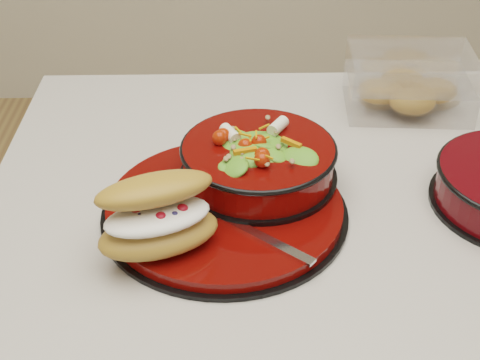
{
  "coord_description": "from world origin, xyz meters",
  "views": [
    {
      "loc": [
        -0.29,
        -0.72,
        1.43
      ],
      "look_at": [
        -0.28,
        -0.02,
        0.94
      ],
      "focal_mm": 50.0,
      "sensor_mm": 36.0,
      "label": 1
    }
  ],
  "objects_px": {
    "croissant": "(158,215)",
    "fork": "(247,229)",
    "pastry_box": "(408,83)",
    "salad_bowl": "(258,156)",
    "dinner_plate": "(225,208)"
  },
  "relations": [
    {
      "from": "pastry_box",
      "to": "fork",
      "type": "bearing_deg",
      "value": -124.48
    },
    {
      "from": "salad_bowl",
      "to": "dinner_plate",
      "type": "bearing_deg",
      "value": -128.76
    },
    {
      "from": "pastry_box",
      "to": "salad_bowl",
      "type": "bearing_deg",
      "value": -133.83
    },
    {
      "from": "dinner_plate",
      "to": "croissant",
      "type": "bearing_deg",
      "value": -134.54
    },
    {
      "from": "salad_bowl",
      "to": "pastry_box",
      "type": "relative_size",
      "value": 1.04
    },
    {
      "from": "salad_bowl",
      "to": "pastry_box",
      "type": "xyz_separation_m",
      "value": [
        0.25,
        0.23,
        -0.01
      ]
    },
    {
      "from": "dinner_plate",
      "to": "salad_bowl",
      "type": "xyz_separation_m",
      "value": [
        0.04,
        0.05,
        0.04
      ]
    },
    {
      "from": "croissant",
      "to": "fork",
      "type": "bearing_deg",
      "value": -7.81
    },
    {
      "from": "salad_bowl",
      "to": "pastry_box",
      "type": "distance_m",
      "value": 0.34
    },
    {
      "from": "croissant",
      "to": "fork",
      "type": "relative_size",
      "value": 1.08
    },
    {
      "from": "fork",
      "to": "croissant",
      "type": "bearing_deg",
      "value": 141.87
    },
    {
      "from": "croissant",
      "to": "fork",
      "type": "height_order",
      "value": "croissant"
    },
    {
      "from": "dinner_plate",
      "to": "fork",
      "type": "distance_m",
      "value": 0.06
    },
    {
      "from": "dinner_plate",
      "to": "fork",
      "type": "height_order",
      "value": "fork"
    },
    {
      "from": "dinner_plate",
      "to": "salad_bowl",
      "type": "bearing_deg",
      "value": 51.24
    }
  ]
}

